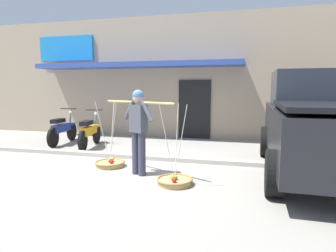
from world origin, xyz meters
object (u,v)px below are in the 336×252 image
object	(u,v)px
fruit_basket_right_side	(110,163)
parked_truck	(320,123)
fruit_basket_left_side	(175,180)
motorcycle_second_in_row	(90,132)
motorcycle_nearest_shop	(62,129)
fruit_vendor	(138,126)

from	to	relation	value
fruit_basket_right_side	parked_truck	xyz separation A→B (m)	(4.32, 0.58, 0.96)
fruit_basket_left_side	motorcycle_second_in_row	size ratio (longest dim) A/B	0.81
motorcycle_nearest_shop	motorcycle_second_in_row	bearing A→B (deg)	-14.46
fruit_basket_left_side	motorcycle_nearest_shop	world-z (taller)	fruit_basket_left_side
fruit_vendor	fruit_basket_right_side	xyz separation A→B (m)	(-0.83, 0.42, -0.90)
fruit_basket_left_side	fruit_basket_right_side	distance (m)	1.87
parked_truck	fruit_vendor	bearing A→B (deg)	-164.00
fruit_vendor	motorcycle_second_in_row	world-z (taller)	fruit_vendor
fruit_vendor	parked_truck	size ratio (longest dim) A/B	0.36
fruit_vendor	motorcycle_second_in_row	xyz separation A→B (m)	(-2.34, 2.22, -0.53)
fruit_basket_left_side	parked_truck	world-z (taller)	parked_truck
fruit_vendor	motorcycle_nearest_shop	world-z (taller)	fruit_vendor
fruit_basket_left_side	fruit_basket_right_side	xyz separation A→B (m)	(-1.67, 0.83, 0.00)
fruit_basket_right_side	fruit_vendor	bearing A→B (deg)	-26.56
fruit_basket_right_side	motorcycle_nearest_shop	distance (m)	3.37
motorcycle_nearest_shop	parked_truck	bearing A→B (deg)	-12.25
fruit_basket_left_side	motorcycle_nearest_shop	xyz separation A→B (m)	(-4.28, 2.93, 0.38)
motorcycle_second_in_row	fruit_vendor	bearing A→B (deg)	-43.49
motorcycle_second_in_row	parked_truck	world-z (taller)	parked_truck
fruit_basket_right_side	motorcycle_nearest_shop	world-z (taller)	fruit_basket_right_side
fruit_vendor	motorcycle_nearest_shop	xyz separation A→B (m)	(-3.45, 2.51, -0.53)
motorcycle_nearest_shop	fruit_basket_left_side	bearing A→B (deg)	-34.33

